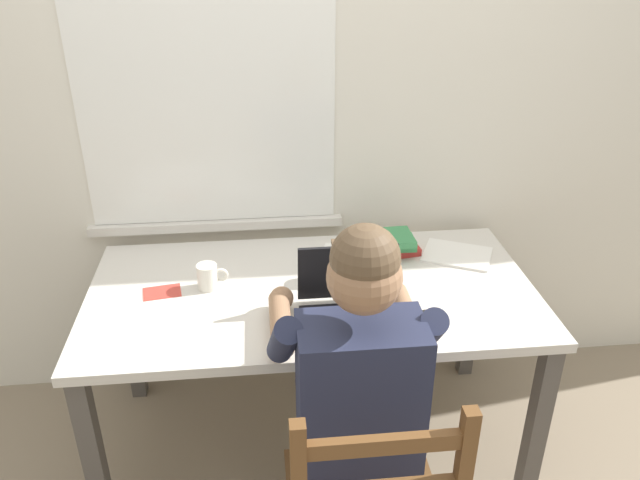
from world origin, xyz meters
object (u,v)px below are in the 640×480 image
object	(u,v)px
landscape_photo_print	(162,292)
seated_person	(354,383)
book_stack_main	(393,244)
coffee_mug_dark	(328,268)
coffee_mug_white	(208,277)
desk	(312,308)
laptop	(350,303)
computer_mouse	(428,319)

from	to	relation	value
landscape_photo_print	seated_person	bearing A→B (deg)	-49.79
seated_person	book_stack_main	distance (m)	0.76
coffee_mug_dark	book_stack_main	world-z (taller)	coffee_mug_dark
coffee_mug_white	coffee_mug_dark	world-z (taller)	coffee_mug_dark
desk	coffee_mug_white	xyz separation A→B (m)	(-0.36, 0.05, 0.13)
desk	laptop	distance (m)	0.26
desk	coffee_mug_dark	world-z (taller)	coffee_mug_dark
laptop	book_stack_main	bearing A→B (deg)	60.86
laptop	landscape_photo_print	xyz separation A→B (m)	(-0.64, 0.22, -0.05)
seated_person	laptop	world-z (taller)	seated_person
desk	landscape_photo_print	size ratio (longest dim) A/B	12.18
seated_person	book_stack_main	size ratio (longest dim) A/B	5.99
laptop	coffee_mug_dark	distance (m)	0.25
desk	laptop	xyz separation A→B (m)	(0.11, -0.19, 0.14)
coffee_mug_white	landscape_photo_print	distance (m)	0.17
seated_person	coffee_mug_dark	bearing A→B (deg)	91.44
desk	landscape_photo_print	xyz separation A→B (m)	(-0.53, 0.03, 0.08)
coffee_mug_white	coffee_mug_dark	xyz separation A→B (m)	(0.43, 0.01, 0.00)
computer_mouse	book_stack_main	xyz separation A→B (m)	(-0.01, 0.48, 0.03)
coffee_mug_white	laptop	bearing A→B (deg)	-26.32
seated_person	computer_mouse	world-z (taller)	seated_person
landscape_photo_print	computer_mouse	bearing A→B (deg)	-27.17
laptop	landscape_photo_print	distance (m)	0.68
landscape_photo_print	book_stack_main	bearing A→B (deg)	3.26
computer_mouse	coffee_mug_white	world-z (taller)	coffee_mug_white
laptop	coffee_mug_dark	world-z (taller)	laptop
desk	coffee_mug_white	bearing A→B (deg)	172.89
book_stack_main	laptop	bearing A→B (deg)	-119.14
coffee_mug_dark	book_stack_main	size ratio (longest dim) A/B	0.57
laptop	computer_mouse	distance (m)	0.26
seated_person	coffee_mug_white	world-z (taller)	seated_person
desk	computer_mouse	size ratio (longest dim) A/B	15.83
coffee_mug_dark	landscape_photo_print	xyz separation A→B (m)	(-0.59, -0.02, -0.05)
seated_person	coffee_mug_dark	world-z (taller)	seated_person
desk	laptop	bearing A→B (deg)	-60.15
desk	computer_mouse	bearing A→B (deg)	-35.45
coffee_mug_white	landscape_photo_print	size ratio (longest dim) A/B	0.85
coffee_mug_dark	desk	bearing A→B (deg)	-138.63
seated_person	coffee_mug_dark	size ratio (longest dim) A/B	10.56
desk	seated_person	distance (m)	0.49
desk	coffee_mug_white	size ratio (longest dim) A/B	14.28
desk	book_stack_main	world-z (taller)	book_stack_main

